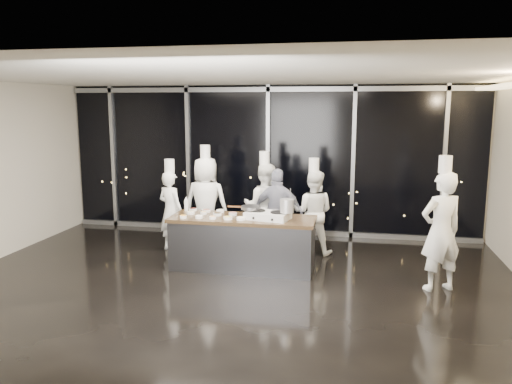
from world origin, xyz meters
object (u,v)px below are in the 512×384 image
stock_pot (287,206)px  chef_left (206,202)px  demo_counter (243,243)px  chef_far_left (171,210)px  guest (278,212)px  chef_side (441,230)px  chef_right (313,212)px  stove (268,215)px  chef_center (264,206)px  frying_pan (250,208)px

stock_pot → chef_left: (-1.75, 1.24, -0.24)m
demo_counter → chef_far_left: size_ratio=1.39×
demo_counter → guest: guest is taller
guest → chef_side: chef_side is taller
chef_side → demo_counter: bearing=-33.0°
chef_far_left → chef_right: (2.69, 0.33, 0.01)m
stove → chef_center: (-0.30, 1.33, -0.11)m
demo_counter → stock_pot: stock_pot is taller
guest → stove: bearing=93.8°
chef_far_left → frying_pan: bearing=-179.9°
demo_counter → guest: bearing=65.4°
chef_far_left → guest: (2.05, 0.17, 0.01)m
frying_pan → stock_pot: 0.67m
stove → chef_far_left: bearing=168.6°
demo_counter → frying_pan: (0.12, 0.03, 0.61)m
guest → chef_far_left: bearing=9.3°
stove → chef_side: (2.69, -0.35, -0.04)m
stove → chef_side: 2.71m
chef_center → guest: (0.31, -0.30, -0.04)m
chef_far_left → chef_center: bearing=-140.3°
chef_center → chef_far_left: bearing=11.0°
chef_far_left → chef_side: size_ratio=0.86×
stock_pot → chef_left: chef_left is taller
frying_pan → chef_far_left: bearing=167.0°
frying_pan → chef_left: size_ratio=0.29×
stove → stock_pot: bearing=-0.9°
demo_counter → chef_side: size_ratio=1.20×
stock_pot → guest: bearing=106.0°
frying_pan → chef_center: size_ratio=0.30×
chef_left → guest: 1.45m
demo_counter → chef_right: 1.62m
demo_counter → chef_center: bearing=83.8°
guest → chef_left: bearing=-0.8°
guest → chef_right: bearing=-162.2°
frying_pan → chef_right: chef_right is taller
stove → chef_side: chef_side is taller
demo_counter → stove: (0.44, -0.05, 0.51)m
stove → frying_pan: (-0.32, 0.08, 0.10)m
chef_right → chef_far_left: bearing=11.2°
stock_pot → chef_far_left: chef_far_left is taller
chef_far_left → chef_side: (4.73, -1.21, 0.13)m
demo_counter → chef_left: chef_left is taller
chef_far_left → chef_right: size_ratio=0.98×
guest → chef_side: (2.68, -1.39, 0.12)m
frying_pan → chef_right: (0.97, 1.11, -0.26)m
chef_far_left → chef_center: 1.80m
frying_pan → chef_right: bearing=60.3°
chef_center → chef_right: chef_center is taller
frying_pan → chef_side: bearing=3.3°
demo_counter → chef_center: (0.14, 1.28, 0.40)m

